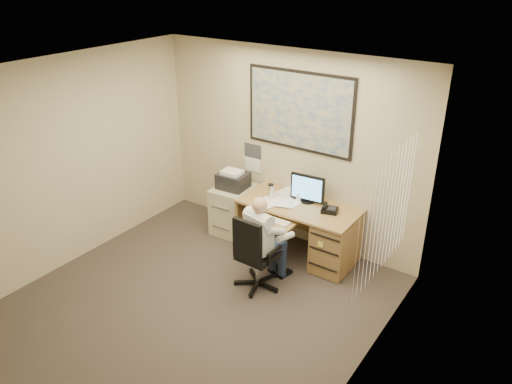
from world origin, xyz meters
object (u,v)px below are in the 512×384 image
Objects in this scene: desk at (321,231)px; person at (259,242)px; office_chair at (256,267)px; filing_cabinet at (234,205)px.

person is (-0.37, -0.91, 0.16)m from desk.
office_chair is (-0.36, -0.99, -0.15)m from desk.
filing_cabinet is at bearing 139.03° from office_chair.
desk reaches higher than office_chair.
filing_cabinet is 0.82× the size of person.
desk is at bearing 71.36° from office_chair.
filing_cabinet is at bearing 152.60° from person.
filing_cabinet is 1.46m from office_chair.
filing_cabinet is 0.98× the size of office_chair.
person is at bearing 92.62° from office_chair.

